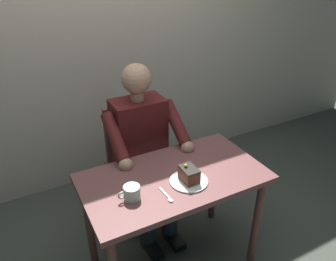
{
  "coord_description": "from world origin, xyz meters",
  "views": [
    {
      "loc": [
        0.77,
        1.38,
        1.88
      ],
      "look_at": [
        -0.01,
        -0.1,
        0.97
      ],
      "focal_mm": 35.13,
      "sensor_mm": 36.0,
      "label": 1
    }
  ],
  "objects_px": {
    "dining_table": "(174,189)",
    "cake_slice": "(189,174)",
    "chair": "(136,158)",
    "seated_person": "(144,151)",
    "dessert_spoon": "(168,197)",
    "coffee_cup": "(132,192)"
  },
  "relations": [
    {
      "from": "dining_table",
      "to": "cake_slice",
      "type": "bearing_deg",
      "value": 115.98
    },
    {
      "from": "dining_table",
      "to": "chair",
      "type": "height_order",
      "value": "chair"
    },
    {
      "from": "seated_person",
      "to": "dessert_spoon",
      "type": "height_order",
      "value": "seated_person"
    },
    {
      "from": "seated_person",
      "to": "dessert_spoon",
      "type": "xyz_separation_m",
      "value": [
        0.13,
        0.6,
        0.07
      ]
    },
    {
      "from": "chair",
      "to": "seated_person",
      "type": "height_order",
      "value": "seated_person"
    },
    {
      "from": "dining_table",
      "to": "seated_person",
      "type": "height_order",
      "value": "seated_person"
    },
    {
      "from": "dining_table",
      "to": "dessert_spoon",
      "type": "distance_m",
      "value": 0.23
    },
    {
      "from": "dining_table",
      "to": "chair",
      "type": "distance_m",
      "value": 0.62
    },
    {
      "from": "seated_person",
      "to": "coffee_cup",
      "type": "bearing_deg",
      "value": 59.97
    },
    {
      "from": "dining_table",
      "to": "coffee_cup",
      "type": "relative_size",
      "value": 8.69
    },
    {
      "from": "dining_table",
      "to": "dessert_spoon",
      "type": "bearing_deg",
      "value": 51.81
    },
    {
      "from": "chair",
      "to": "coffee_cup",
      "type": "xyz_separation_m",
      "value": [
        0.3,
        0.69,
        0.27
      ]
    },
    {
      "from": "dining_table",
      "to": "coffee_cup",
      "type": "xyz_separation_m",
      "value": [
        0.3,
        0.08,
        0.14
      ]
    },
    {
      "from": "dining_table",
      "to": "seated_person",
      "type": "bearing_deg",
      "value": -90.0
    },
    {
      "from": "dessert_spoon",
      "to": "chair",
      "type": "bearing_deg",
      "value": -99.25
    },
    {
      "from": "dining_table",
      "to": "coffee_cup",
      "type": "bearing_deg",
      "value": 14.62
    },
    {
      "from": "seated_person",
      "to": "dessert_spoon",
      "type": "distance_m",
      "value": 0.61
    },
    {
      "from": "chair",
      "to": "dessert_spoon",
      "type": "xyz_separation_m",
      "value": [
        0.13,
        0.77,
        0.23
      ]
    },
    {
      "from": "dining_table",
      "to": "cake_slice",
      "type": "height_order",
      "value": "cake_slice"
    },
    {
      "from": "seated_person",
      "to": "coffee_cup",
      "type": "xyz_separation_m",
      "value": [
        0.3,
        0.52,
        0.11
      ]
    },
    {
      "from": "cake_slice",
      "to": "seated_person",
      "type": "bearing_deg",
      "value": -85.09
    },
    {
      "from": "chair",
      "to": "dessert_spoon",
      "type": "bearing_deg",
      "value": 80.75
    }
  ]
}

